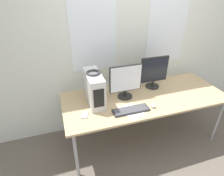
% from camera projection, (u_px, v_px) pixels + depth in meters
% --- Properties ---
extents(ground_plane, '(14.00, 14.00, 0.00)m').
position_uv_depth(ground_plane, '(155.00, 160.00, 2.54)').
color(ground_plane, '#665B51').
extents(wall_back, '(8.00, 0.07, 2.70)m').
position_uv_depth(wall_back, '(131.00, 41.00, 2.69)').
color(wall_back, silver).
rests_on(wall_back, ground_plane).
extents(desk, '(2.19, 0.88, 0.76)m').
position_uv_depth(desk, '(145.00, 99.00, 2.54)').
color(desk, tan).
rests_on(desk, ground_plane).
extents(pc_tower, '(0.18, 0.49, 0.40)m').
position_uv_depth(pc_tower, '(94.00, 88.00, 2.31)').
color(pc_tower, silver).
rests_on(pc_tower, desk).
extents(headphones, '(0.17, 0.17, 0.03)m').
position_uv_depth(headphones, '(93.00, 73.00, 2.21)').
color(headphones, '#333338').
rests_on(headphones, pc_tower).
extents(monitor_main, '(0.43, 0.20, 0.46)m').
position_uv_depth(monitor_main, '(126.00, 81.00, 2.39)').
color(monitor_main, black).
rests_on(monitor_main, desk).
extents(monitor_right_near, '(0.41, 0.20, 0.46)m').
position_uv_depth(monitor_right_near, '(154.00, 72.00, 2.63)').
color(monitor_right_near, black).
rests_on(monitor_right_near, desk).
extents(keyboard, '(0.44, 0.15, 0.02)m').
position_uv_depth(keyboard, '(131.00, 110.00, 2.23)').
color(keyboard, '#28282D').
rests_on(keyboard, desk).
extents(mouse, '(0.05, 0.09, 0.04)m').
position_uv_depth(mouse, '(153.00, 106.00, 2.30)').
color(mouse, '#B2B2B7').
rests_on(mouse, desk).
extents(cell_phone, '(0.12, 0.15, 0.01)m').
position_uv_depth(cell_phone, '(85.00, 115.00, 2.16)').
color(cell_phone, '#99999E').
rests_on(cell_phone, desk).
extents(paper_sheet_left, '(0.29, 0.34, 0.00)m').
position_uv_depth(paper_sheet_left, '(132.00, 111.00, 2.23)').
color(paper_sheet_left, white).
rests_on(paper_sheet_left, desk).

